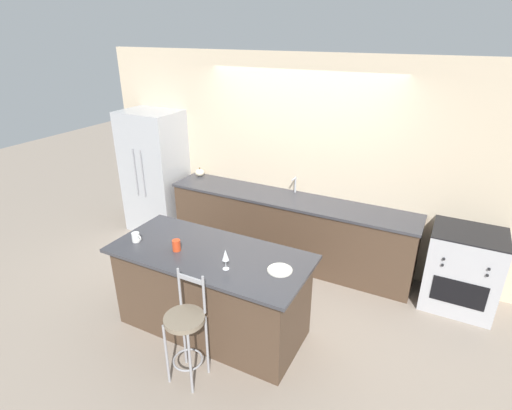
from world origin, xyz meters
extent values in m
plane|color=gray|center=(0.00, 0.00, 0.00)|extent=(18.00, 18.00, 0.00)
cube|color=beige|center=(0.00, 0.65, 1.35)|extent=(6.00, 0.07, 2.70)
cube|color=#4C3828|center=(0.00, 0.35, 0.44)|extent=(3.31, 0.60, 0.89)
cube|color=#38383D|center=(0.00, 0.35, 0.90)|extent=(3.35, 0.64, 0.03)
cube|color=black|center=(0.00, 0.35, 0.92)|extent=(0.56, 0.33, 0.01)
cylinder|color=#ADAFB5|center=(0.00, 0.56, 1.03)|extent=(0.02, 0.02, 0.22)
cylinder|color=#ADAFB5|center=(0.00, 0.50, 1.13)|extent=(0.02, 0.12, 0.02)
cube|color=#4C3828|center=(-0.14, -1.31, 0.45)|extent=(1.90, 0.80, 0.89)
cube|color=#38383D|center=(-0.14, -1.31, 0.91)|extent=(2.02, 0.92, 0.03)
cube|color=#ADAFB5|center=(-2.20, 0.30, 0.93)|extent=(0.86, 0.66, 1.87)
cylinder|color=#939399|center=(-2.27, -0.04, 1.03)|extent=(0.02, 0.02, 0.71)
cylinder|color=#939399|center=(-2.13, -0.04, 1.03)|extent=(0.02, 0.02, 0.71)
cube|color=#B7B7BC|center=(2.14, 0.32, 0.47)|extent=(0.75, 0.63, 0.93)
cube|color=black|center=(2.14, 0.00, 0.35)|extent=(0.54, 0.01, 0.30)
cube|color=black|center=(2.14, 0.32, 0.94)|extent=(0.75, 0.63, 0.02)
cylinder|color=black|center=(1.93, -0.01, 0.73)|extent=(0.03, 0.02, 0.03)
cylinder|color=black|center=(2.35, -0.01, 0.73)|extent=(0.03, 0.02, 0.03)
cylinder|color=black|center=(1.93, -0.01, 0.65)|extent=(0.03, 0.02, 0.03)
cylinder|color=black|center=(2.35, -0.01, 0.65)|extent=(0.03, 0.02, 0.03)
cylinder|color=#99999E|center=(-0.10, -2.12, 0.32)|extent=(0.02, 0.02, 0.65)
cylinder|color=#99999E|center=(0.16, -2.12, 0.32)|extent=(0.02, 0.02, 0.65)
cylinder|color=#99999E|center=(-0.10, -1.86, 0.32)|extent=(0.02, 0.02, 0.65)
cylinder|color=#99999E|center=(0.16, -1.86, 0.32)|extent=(0.02, 0.02, 0.65)
torus|color=#99999E|center=(0.03, -1.99, 0.21)|extent=(0.27, 0.27, 0.02)
cylinder|color=#7F705B|center=(0.03, -1.99, 0.67)|extent=(0.36, 0.36, 0.04)
cylinder|color=#99999E|center=(-0.10, -1.86, 0.88)|extent=(0.02, 0.02, 0.38)
cylinder|color=#99999E|center=(0.16, -1.86, 0.88)|extent=(0.02, 0.02, 0.38)
cube|color=#99999E|center=(0.03, -1.86, 1.00)|extent=(0.26, 0.02, 0.04)
cylinder|color=beige|center=(0.61, -1.29, 0.94)|extent=(0.23, 0.23, 0.01)
torus|color=beige|center=(0.61, -1.29, 0.94)|extent=(0.23, 0.23, 0.01)
cylinder|color=white|center=(0.16, -1.49, 0.93)|extent=(0.06, 0.06, 0.00)
cylinder|color=white|center=(0.16, -1.49, 0.98)|extent=(0.01, 0.01, 0.09)
cone|color=white|center=(0.16, -1.49, 1.08)|extent=(0.06, 0.06, 0.11)
cylinder|color=white|center=(-0.94, -1.48, 0.98)|extent=(0.08, 0.08, 0.10)
torus|color=white|center=(-0.90, -1.48, 0.98)|extent=(0.07, 0.01, 0.07)
cylinder|color=red|center=(-0.45, -1.43, 0.99)|extent=(0.08, 0.08, 0.12)
ellipsoid|color=beige|center=(-1.52, 0.51, 0.98)|extent=(0.14, 0.14, 0.11)
cylinder|color=brown|center=(-1.52, 0.51, 1.04)|extent=(0.02, 0.02, 0.02)
camera|label=1|loc=(1.83, -4.13, 2.96)|focal=28.00mm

